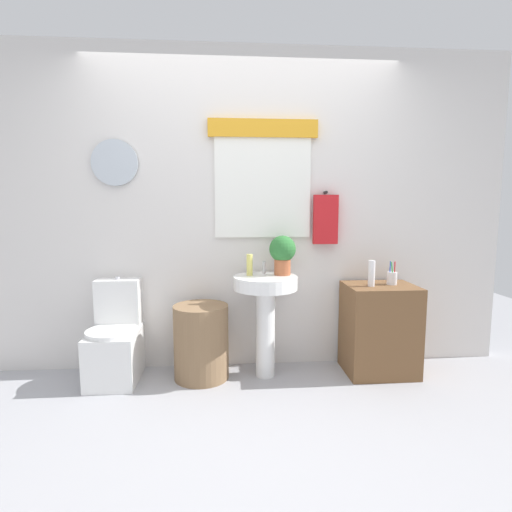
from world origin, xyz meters
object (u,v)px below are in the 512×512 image
lotion_bottle (372,273)px  potted_plant (283,252)px  pedestal_sink (265,302)px  wooden_cabinet (379,329)px  soap_bottle (250,265)px  toothbrush_cup (392,278)px  toilet (116,342)px  laundry_hamper (201,342)px

lotion_bottle → potted_plant: bearing=171.7°
pedestal_sink → wooden_cabinet: size_ratio=1.12×
soap_bottle → toothbrush_cup: 1.14m
pedestal_sink → toothbrush_cup: toothbrush_cup is taller
soap_bottle → lotion_bottle: bearing=-5.4°
toilet → pedestal_sink: pedestal_sink is taller
soap_bottle → toothbrush_cup: bearing=-1.5°
toilet → potted_plant: (1.30, 0.02, 0.69)m
toothbrush_cup → pedestal_sink: bearing=-178.9°
soap_bottle → potted_plant: potted_plant is taller
toilet → laundry_hamper: 0.66m
soap_bottle → toilet: bearing=-179.3°
toilet → potted_plant: potted_plant is taller
pedestal_sink → toothbrush_cup: size_ratio=4.32×
laundry_hamper → pedestal_sink: 0.59m
wooden_cabinet → soap_bottle: 1.17m
lotion_bottle → toothbrush_cup: (0.19, 0.06, -0.05)m
laundry_hamper → soap_bottle: size_ratio=3.46×
laundry_hamper → wooden_cabinet: size_ratio=0.81×
pedestal_sink → wooden_cabinet: pedestal_sink is taller
potted_plant → toothbrush_cup: (0.88, -0.04, -0.21)m
pedestal_sink → laundry_hamper: bearing=180.0°
potted_plant → lotion_bottle: potted_plant is taller
wooden_cabinet → toothbrush_cup: toothbrush_cup is taller
toilet → toothbrush_cup: (2.18, -0.02, 0.48)m
soap_bottle → potted_plant: 0.28m
toilet → potted_plant: size_ratio=2.52×
toilet → wooden_cabinet: 2.08m
potted_plant → toothbrush_cup: bearing=-2.6°
laundry_hamper → wooden_cabinet: (1.42, 0.00, 0.07)m
potted_plant → toothbrush_cup: 0.90m
pedestal_sink → toothbrush_cup: (1.02, 0.02, 0.18)m
soap_bottle → toothbrush_cup: size_ratio=0.90×
toilet → pedestal_sink: (1.16, -0.04, 0.30)m
pedestal_sink → potted_plant: bearing=23.2°
toilet → potted_plant: 1.47m
wooden_cabinet → soap_bottle: size_ratio=4.29×
wooden_cabinet → lotion_bottle: 0.47m
wooden_cabinet → potted_plant: 1.00m
soap_bottle → toothbrush_cup: (1.14, -0.03, -0.11)m
potted_plant → toothbrush_cup: potted_plant is taller
toilet → lotion_bottle: (1.99, -0.08, 0.53)m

